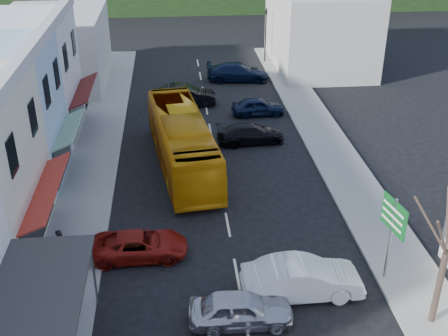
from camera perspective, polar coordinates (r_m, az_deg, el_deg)
ground at (r=25.36m, az=1.32°, el=-10.70°), size 120.00×120.00×0.00m
sidewalk_left at (r=33.99m, az=-13.35°, el=-0.64°), size 3.00×52.00×0.15m
sidewalk_right at (r=35.07m, az=11.66°, el=0.46°), size 3.00×52.00×0.15m
distant_block_left at (r=49.40m, az=-16.75°, el=11.48°), size 8.00×10.00×6.00m
distant_block_right at (r=52.99m, az=9.69°, el=13.83°), size 8.00×12.00×7.00m
bus at (r=33.65m, az=-4.26°, el=2.58°), size 4.00×11.83×3.10m
car_silver at (r=22.55m, az=1.72°, el=-14.14°), size 4.45×1.93×1.40m
car_white at (r=24.06m, az=7.91°, el=-11.32°), size 4.42×1.86×1.40m
car_red at (r=26.27m, az=-8.57°, el=-7.62°), size 4.63×1.97×1.40m
car_black_near at (r=37.01m, az=2.75°, el=3.59°), size 4.64×2.22×1.40m
car_navy_mid at (r=41.52m, az=3.48°, el=6.29°), size 4.44×1.89×1.40m
car_black_far at (r=43.47m, az=-4.06°, el=7.27°), size 4.43×1.89×1.40m
car_navy_far at (r=48.91m, az=1.40°, el=9.65°), size 4.65×2.25×1.40m
pedestrian_left at (r=26.43m, az=-16.18°, el=-7.50°), size 0.53×0.68×1.70m
direction_sign at (r=24.88m, az=16.51°, el=-7.08°), size 0.83×1.90×4.06m
street_tree at (r=22.41m, az=21.63°, el=-8.07°), size 2.93×2.93×6.74m
traffic_signal at (r=53.59m, az=4.24°, el=13.25°), size 0.51×1.02×5.12m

